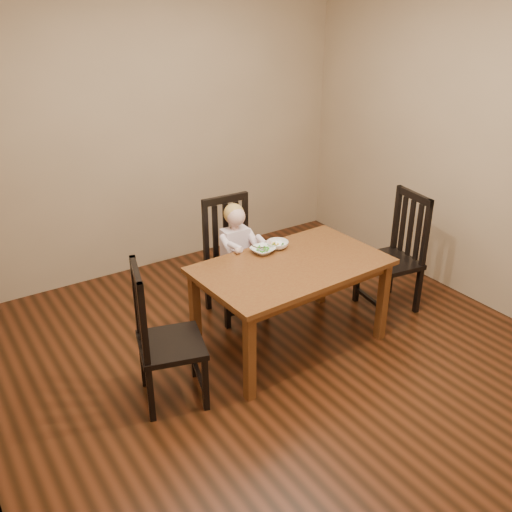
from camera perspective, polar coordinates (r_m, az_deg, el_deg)
room at (r=3.72m, az=2.15°, el=6.90°), size 4.01×4.01×2.71m
dining_table at (r=4.20m, az=3.57°, el=-1.76°), size 1.42×0.89×0.69m
chair_child at (r=4.72m, az=-2.26°, el=-0.35°), size 0.45×0.43×1.00m
chair_left at (r=3.75m, az=-9.30°, el=-8.16°), size 0.51×0.53×1.00m
chair_right at (r=4.93m, az=13.76°, el=0.15°), size 0.48×0.49×1.02m
toddler at (r=4.63m, az=-1.99°, el=0.80°), size 0.30×0.37×0.50m
bowl_peas at (r=4.32m, az=0.68°, el=0.59°), size 0.20×0.20×0.04m
bowl_veg at (r=4.41m, az=2.18°, el=1.15°), size 0.22×0.22×0.05m
fork at (r=4.27m, az=0.41°, el=0.64°), size 0.10×0.10×0.05m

